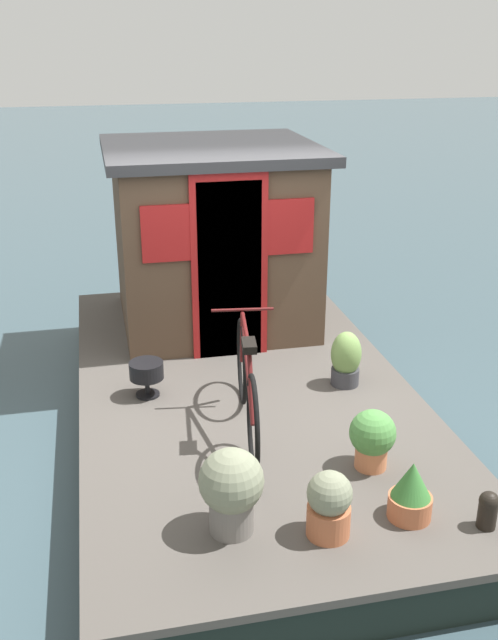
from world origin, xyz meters
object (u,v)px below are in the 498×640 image
object	(u,v)px
potted_plant_basil	(231,488)
potted_plant_fern	(411,492)
houseboat_cabin	(213,235)
bicycle	(247,386)
potted_plant_ivy	(372,437)
potted_plant_geranium	(346,359)
charcoal_grill	(146,372)
potted_plant_mint	(329,504)
mooring_bollard	(488,509)

from	to	relation	value
potted_plant_basil	potted_plant_fern	xyz separation A→B (m)	(-0.12, -1.15, -0.12)
potted_plant_basil	potted_plant_fern	world-z (taller)	potted_plant_basil
houseboat_cabin	potted_plant_fern	xyz separation A→B (m)	(-3.63, -0.66, -0.76)
bicycle	houseboat_cabin	bearing A→B (deg)	-3.55
potted_plant_ivy	potted_plant_fern	bearing A→B (deg)	-176.86
potted_plant_ivy	potted_plant_fern	world-z (taller)	potted_plant_ivy
potted_plant_geranium	charcoal_grill	xyz separation A→B (m)	(0.16, 1.74, -0.02)
charcoal_grill	potted_plant_geranium	bearing A→B (deg)	-95.28
houseboat_cabin	charcoal_grill	distance (m)	1.95
potted_plant_ivy	potted_plant_fern	xyz separation A→B (m)	(-0.60, -0.03, -0.05)
houseboat_cabin	potted_plant_geranium	world-z (taller)	houseboat_cabin
potted_plant_ivy	potted_plant_mint	xyz separation A→B (m)	(-0.65, 0.54, -0.02)
houseboat_cabin	bicycle	xyz separation A→B (m)	(-2.35, 0.15, -0.55)
potted_plant_mint	charcoal_grill	size ratio (longest dim) A/B	1.42
potted_plant_basil	potted_plant_geranium	bearing A→B (deg)	-37.97
potted_plant_mint	charcoal_grill	distance (m)	2.30
bicycle	potted_plant_basil	size ratio (longest dim) A/B	3.06
bicycle	potted_plant_mint	distance (m)	1.36
houseboat_cabin	potted_plant_fern	world-z (taller)	houseboat_cabin
bicycle	charcoal_grill	world-z (taller)	bicycle
potted_plant_geranium	potted_plant_fern	bearing A→B (deg)	173.24
potted_plant_geranium	potted_plant_ivy	xyz separation A→B (m)	(-1.28, 0.26, 0.00)
potted_plant_basil	mooring_bollard	size ratio (longest dim) A/B	2.22
houseboat_cabin	mooring_bollard	size ratio (longest dim) A/B	8.20
houseboat_cabin	potted_plant_basil	xyz separation A→B (m)	(-3.51, 0.50, -0.63)
potted_plant_geranium	charcoal_grill	bearing A→B (deg)	84.72
mooring_bollard	charcoal_grill	bearing A→B (deg)	41.07
houseboat_cabin	potted_plant_geranium	distance (m)	2.08
bicycle	mooring_bollard	bearing A→B (deg)	-139.97
mooring_bollard	potted_plant_geranium	bearing A→B (deg)	5.91
potted_plant_geranium	charcoal_grill	world-z (taller)	potted_plant_geranium
potted_plant_geranium	potted_plant_mint	xyz separation A→B (m)	(-1.93, 0.79, -0.02)
potted_plant_mint	mooring_bollard	size ratio (longest dim) A/B	1.73
potted_plant_fern	charcoal_grill	xyz separation A→B (m)	(2.04, 1.52, 0.03)
houseboat_cabin	mooring_bollard	xyz separation A→B (m)	(-3.83, -1.09, -0.81)
potted_plant_geranium	potted_plant_mint	world-z (taller)	potted_plant_geranium
potted_plant_basil	potted_plant_fern	distance (m)	1.17
houseboat_cabin	potted_plant_geranium	xyz separation A→B (m)	(-1.75, -0.88, -0.71)
potted_plant_basil	potted_plant_ivy	world-z (taller)	potted_plant_basil
charcoal_grill	potted_plant_fern	bearing A→B (deg)	-143.41
potted_plant_ivy	charcoal_grill	bearing A→B (deg)	45.78
potted_plant_fern	charcoal_grill	size ratio (longest dim) A/B	1.29
potted_plant_geranium	potted_plant_ivy	bearing A→B (deg)	168.72
potted_plant_basil	mooring_bollard	distance (m)	1.63
bicycle	potted_plant_ivy	distance (m)	1.04
potted_plant_mint	mooring_bollard	world-z (taller)	potted_plant_mint
potted_plant_ivy	potted_plant_mint	distance (m)	0.84
potted_plant_geranium	potted_plant_mint	distance (m)	2.09
mooring_bollard	potted_plant_basil	bearing A→B (deg)	78.67
bicycle	potted_plant_geranium	distance (m)	1.20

